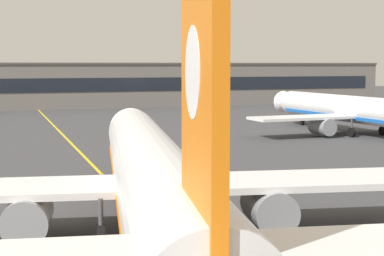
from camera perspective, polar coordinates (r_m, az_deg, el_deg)
name	(u,v)px	position (r m, az deg, el deg)	size (l,w,h in m)	color
taxiway_centreline	(110,182)	(46.94, -7.76, -5.09)	(0.30, 180.00, 0.01)	yellow
airliner_foreground	(151,174)	(31.29, -3.85, -4.35)	(32.33, 41.26, 11.65)	white
airliner_background	(359,111)	(80.33, 15.47, 1.57)	(29.55, 38.12, 10.70)	white
safety_cone_by_nose_gear	(101,175)	(48.61, -8.54, -4.41)	(0.44, 0.44, 0.55)	orange
terminal_building	(60,85)	(129.82, -12.30, 3.96)	(148.49, 12.40, 9.39)	slate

